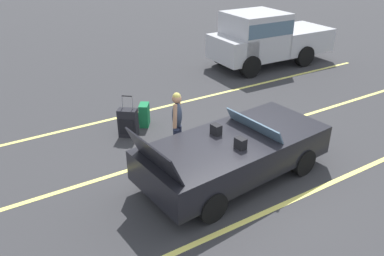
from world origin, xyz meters
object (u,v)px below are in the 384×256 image
object	(u,v)px
suitcase_medium_bright	(144,115)
traveler_person	(177,123)
parked_pickup_truck_near	(264,38)
suitcase_large_black	(128,123)
convertible_car	(241,150)

from	to	relation	value
suitcase_medium_bright	traveler_person	bearing A→B (deg)	120.85
suitcase_medium_bright	parked_pickup_truck_near	distance (m)	6.83
suitcase_medium_bright	parked_pickup_truck_near	size ratio (longest dim) A/B	0.12
suitcase_large_black	traveler_person	size ratio (longest dim) A/B	0.66
suitcase_medium_bright	parked_pickup_truck_near	bearing A→B (deg)	-124.71
suitcase_large_black	traveler_person	xyz separation A→B (m)	(0.50, -1.68, 0.56)
traveler_person	suitcase_medium_bright	bearing A→B (deg)	128.72
convertible_car	parked_pickup_truck_near	xyz separation A→B (m)	(5.59, 5.71, 0.51)
convertible_car	suitcase_medium_bright	world-z (taller)	convertible_car
suitcase_large_black	parked_pickup_truck_near	distance (m)	7.52
suitcase_medium_bright	parked_pickup_truck_near	xyz separation A→B (m)	(6.33, 2.45, 0.80)
traveler_person	convertible_car	bearing A→B (deg)	-13.61
convertible_car	suitcase_large_black	size ratio (longest dim) A/B	3.96
convertible_car	parked_pickup_truck_near	bearing A→B (deg)	40.61
suitcase_medium_bright	convertible_car	bearing A→B (deg)	136.81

